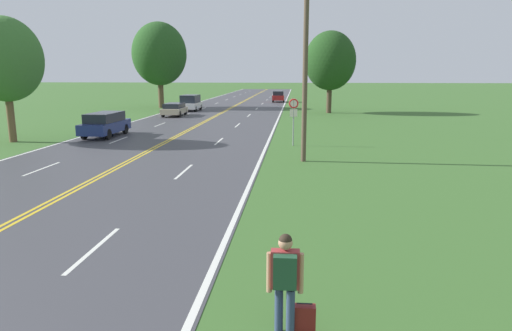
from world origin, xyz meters
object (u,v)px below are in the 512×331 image
at_px(traffic_sign, 294,110).
at_px(car_red_hatchback_receding, 278,96).
at_px(suitcase, 304,320).
at_px(car_champagne_hatchback_mid_near, 174,109).
at_px(hitchhiker_person, 285,275).
at_px(car_dark_blue_suv_approaching, 105,124).
at_px(tree_left_verge, 5,60).
at_px(car_white_van_mid_far, 190,103).
at_px(tree_behind_sign, 159,54).
at_px(tree_mid_treeline, 330,61).

distance_m(traffic_sign, car_red_hatchback_receding, 41.25).
bearing_deg(suitcase, car_champagne_hatchback_mid_near, 17.33).
relative_size(hitchhiker_person, traffic_sign, 0.63).
bearing_deg(car_dark_blue_suv_approaching, tree_left_verge, 121.46).
bearing_deg(car_white_van_mid_far, tree_behind_sign, 49.12).
distance_m(tree_left_verge, car_dark_blue_suv_approaching, 6.96).
relative_size(hitchhiker_person, tree_left_verge, 0.23).
height_order(traffic_sign, tree_mid_treeline, tree_mid_treeline).
relative_size(traffic_sign, car_champagne_hatchback_mid_near, 0.66).
height_order(tree_left_verge, tree_behind_sign, tree_behind_sign).
bearing_deg(car_champagne_hatchback_mid_near, tree_mid_treeline, -72.37).
bearing_deg(tree_behind_sign, car_red_hatchback_receding, 42.09).
height_order(suitcase, tree_left_verge, tree_left_verge).
relative_size(car_dark_blue_suv_approaching, car_red_hatchback_receding, 1.35).
height_order(suitcase, car_white_van_mid_far, car_white_van_mid_far).
height_order(traffic_sign, car_white_van_mid_far, traffic_sign).
bearing_deg(traffic_sign, suitcase, -88.85).
relative_size(hitchhiker_person, tree_behind_sign, 0.17).
bearing_deg(suitcase, car_red_hatchback_receding, 2.00).
bearing_deg(tree_left_verge, traffic_sign, 0.20).
bearing_deg(car_dark_blue_suv_approaching, tree_mid_treeline, -38.30).
xyz_separation_m(suitcase, car_red_hatchback_receding, (-3.04, 61.12, 0.61)).
distance_m(car_champagne_hatchback_mid_near, car_white_van_mid_far, 6.42).
distance_m(suitcase, car_red_hatchback_receding, 61.20).
bearing_deg(traffic_sign, car_white_van_mid_far, 116.10).
bearing_deg(suitcase, car_dark_blue_suv_approaching, 29.09).
xyz_separation_m(tree_behind_sign, car_white_van_mid_far, (4.67, -4.28, -5.55)).
bearing_deg(hitchhiker_person, tree_behind_sign, 18.04).
bearing_deg(tree_mid_treeline, car_white_van_mid_far, 175.42).
height_order(car_white_van_mid_far, car_red_hatchback_receding, car_white_van_mid_far).
height_order(car_dark_blue_suv_approaching, car_red_hatchback_receding, car_dark_blue_suv_approaching).
bearing_deg(hitchhiker_person, car_red_hatchback_receding, 1.69).
bearing_deg(hitchhiker_person, car_dark_blue_suv_approaching, 28.36).
height_order(tree_behind_sign, car_dark_blue_suv_approaching, tree_behind_sign).
height_order(suitcase, car_dark_blue_suv_approaching, car_dark_blue_suv_approaching).
distance_m(traffic_sign, tree_mid_treeline, 23.57).
bearing_deg(tree_left_verge, suitcase, -48.05).
xyz_separation_m(traffic_sign, tree_left_verge, (-17.50, -0.06, 2.93)).
xyz_separation_m(suitcase, car_white_van_mid_far, (-12.30, 44.26, 0.68)).
bearing_deg(car_dark_blue_suv_approaching, car_champagne_hatchback_mid_near, -2.08).
bearing_deg(car_champagne_hatchback_mid_near, traffic_sign, -146.77).
bearing_deg(car_dark_blue_suv_approaching, car_white_van_mid_far, -1.65).
distance_m(suitcase, car_dark_blue_suv_approaching, 26.30).
height_order(car_dark_blue_suv_approaching, car_white_van_mid_far, car_white_van_mid_far).
bearing_deg(suitcase, car_white_van_mid_far, 14.68).
bearing_deg(car_red_hatchback_receding, tree_left_verge, -21.27).
distance_m(hitchhiker_person, car_white_van_mid_far, 45.96).
height_order(traffic_sign, car_red_hatchback_receding, traffic_sign).
xyz_separation_m(tree_mid_treeline, car_champagne_hatchback_mid_near, (-15.61, -5.18, -4.78)).
relative_size(car_champagne_hatchback_mid_near, car_red_hatchback_receding, 1.20).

